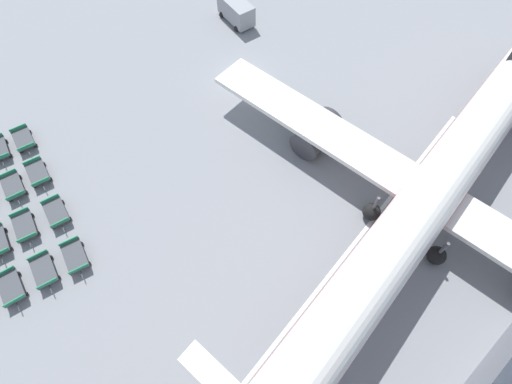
{
  "coord_description": "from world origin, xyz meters",
  "views": [
    {
      "loc": [
        23.17,
        -18.61,
        27.88
      ],
      "look_at": [
        11.37,
        -8.22,
        1.48
      ],
      "focal_mm": 28.0,
      "sensor_mm": 36.0,
      "label": 1
    }
  ],
  "objects_px": {
    "baggage_dolly_row_mid_b_col_b": "(13,186)",
    "baggage_dolly_row_mid_b_col_c": "(24,226)",
    "service_van": "(236,10)",
    "baggage_dolly_row_far_col_b": "(38,173)",
    "baggage_dolly_row_far_col_d": "(75,256)",
    "baggage_dolly_row_mid_a_col_d": "(11,288)",
    "baggage_dolly_row_far_col_a": "(23,139)",
    "baggage_dolly_row_mid_b_col_d": "(44,270)",
    "airplane": "(440,182)",
    "baggage_dolly_row_far_col_c": "(56,212)"
  },
  "relations": [
    {
      "from": "baggage_dolly_row_mid_b_col_b",
      "to": "baggage_dolly_row_far_col_a",
      "type": "relative_size",
      "value": 1.0
    },
    {
      "from": "baggage_dolly_row_far_col_c",
      "to": "baggage_dolly_row_far_col_d",
      "type": "xyz_separation_m",
      "value": [
        4.24,
        -0.66,
        0.0
      ]
    },
    {
      "from": "baggage_dolly_row_far_col_b",
      "to": "baggage_dolly_row_far_col_d",
      "type": "bearing_deg",
      "value": -8.15
    },
    {
      "from": "baggage_dolly_row_mid_b_col_b",
      "to": "baggage_dolly_row_mid_b_col_c",
      "type": "xyz_separation_m",
      "value": [
        4.01,
        -0.86,
        0.0
      ]
    },
    {
      "from": "baggage_dolly_row_far_col_b",
      "to": "baggage_dolly_row_far_col_c",
      "type": "bearing_deg",
      "value": -7.42
    },
    {
      "from": "airplane",
      "to": "baggage_dolly_row_mid_b_col_c",
      "type": "bearing_deg",
      "value": -127.52
    },
    {
      "from": "baggage_dolly_row_mid_b_col_c",
      "to": "baggage_dolly_row_far_col_c",
      "type": "relative_size",
      "value": 1.0
    },
    {
      "from": "airplane",
      "to": "baggage_dolly_row_mid_b_col_b",
      "type": "relative_size",
      "value": 13.96
    },
    {
      "from": "airplane",
      "to": "service_van",
      "type": "relative_size",
      "value": 10.01
    },
    {
      "from": "airplane",
      "to": "baggage_dolly_row_far_col_b",
      "type": "height_order",
      "value": "airplane"
    },
    {
      "from": "airplane",
      "to": "baggage_dolly_row_far_col_b",
      "type": "xyz_separation_m",
      "value": [
        -22.82,
        -21.7,
        -3.02
      ]
    },
    {
      "from": "service_van",
      "to": "baggage_dolly_row_mid_a_col_d",
      "type": "height_order",
      "value": "service_van"
    },
    {
      "from": "baggage_dolly_row_mid_b_col_b",
      "to": "baggage_dolly_row_mid_b_col_d",
      "type": "bearing_deg",
      "value": -9.31
    },
    {
      "from": "baggage_dolly_row_mid_b_col_b",
      "to": "baggage_dolly_row_mid_b_col_c",
      "type": "distance_m",
      "value": 4.1
    },
    {
      "from": "baggage_dolly_row_mid_a_col_d",
      "to": "baggage_dolly_row_far_col_a",
      "type": "distance_m",
      "value": 13.47
    },
    {
      "from": "baggage_dolly_row_mid_b_col_d",
      "to": "service_van",
      "type": "bearing_deg",
      "value": 114.13
    },
    {
      "from": "baggage_dolly_row_far_col_a",
      "to": "baggage_dolly_row_far_col_c",
      "type": "relative_size",
      "value": 1.0
    },
    {
      "from": "service_van",
      "to": "baggage_dolly_row_mid_a_col_d",
      "type": "xyz_separation_m",
      "value": [
        12.52,
        -31.07,
        -0.81
      ]
    },
    {
      "from": "baggage_dolly_row_far_col_b",
      "to": "baggage_dolly_row_far_col_c",
      "type": "height_order",
      "value": "same"
    },
    {
      "from": "airplane",
      "to": "baggage_dolly_row_mid_a_col_d",
      "type": "bearing_deg",
      "value": -118.74
    },
    {
      "from": "baggage_dolly_row_far_col_d",
      "to": "service_van",
      "type": "bearing_deg",
      "value": 116.73
    },
    {
      "from": "baggage_dolly_row_far_col_a",
      "to": "baggage_dolly_row_far_col_d",
      "type": "distance_m",
      "value": 12.85
    },
    {
      "from": "baggage_dolly_row_mid_b_col_b",
      "to": "baggage_dolly_row_mid_b_col_c",
      "type": "height_order",
      "value": "same"
    },
    {
      "from": "baggage_dolly_row_mid_b_col_d",
      "to": "baggage_dolly_row_far_col_a",
      "type": "distance_m",
      "value": 12.89
    },
    {
      "from": "service_van",
      "to": "baggage_dolly_row_far_col_c",
      "type": "xyz_separation_m",
      "value": [
        9.14,
        -25.9,
        -0.81
      ]
    },
    {
      "from": "baggage_dolly_row_mid_a_col_d",
      "to": "baggage_dolly_row_mid_b_col_c",
      "type": "xyz_separation_m",
      "value": [
        -3.87,
        2.8,
        0.0
      ]
    },
    {
      "from": "baggage_dolly_row_mid_b_col_d",
      "to": "baggage_dolly_row_far_col_d",
      "type": "xyz_separation_m",
      "value": [
        0.49,
        2.2,
        0.0
      ]
    },
    {
      "from": "service_van",
      "to": "baggage_dolly_row_mid_b_col_b",
      "type": "height_order",
      "value": "service_van"
    },
    {
      "from": "baggage_dolly_row_mid_b_col_d",
      "to": "baggage_dolly_row_mid_b_col_c",
      "type": "bearing_deg",
      "value": 173.35
    },
    {
      "from": "baggage_dolly_row_mid_b_col_c",
      "to": "baggage_dolly_row_mid_b_col_b",
      "type": "bearing_deg",
      "value": 167.93
    },
    {
      "from": "baggage_dolly_row_far_col_d",
      "to": "baggage_dolly_row_far_col_a",
      "type": "bearing_deg",
      "value": 171.55
    },
    {
      "from": "baggage_dolly_row_far_col_d",
      "to": "baggage_dolly_row_far_col_c",
      "type": "bearing_deg",
      "value": 171.09
    },
    {
      "from": "baggage_dolly_row_mid_b_col_c",
      "to": "baggage_dolly_row_mid_b_col_d",
      "type": "bearing_deg",
      "value": -6.65
    },
    {
      "from": "baggage_dolly_row_far_col_b",
      "to": "airplane",
      "type": "bearing_deg",
      "value": 43.56
    },
    {
      "from": "baggage_dolly_row_mid_b_col_b",
      "to": "baggage_dolly_row_mid_b_col_d",
      "type": "relative_size",
      "value": 1.0
    },
    {
      "from": "service_van",
      "to": "baggage_dolly_row_far_col_b",
      "type": "height_order",
      "value": "service_van"
    },
    {
      "from": "baggage_dolly_row_mid_b_col_d",
      "to": "baggage_dolly_row_far_col_c",
      "type": "distance_m",
      "value": 4.72
    },
    {
      "from": "airplane",
      "to": "baggage_dolly_row_far_col_c",
      "type": "distance_m",
      "value": 29.06
    },
    {
      "from": "baggage_dolly_row_mid_b_col_b",
      "to": "baggage_dolly_row_far_col_c",
      "type": "distance_m",
      "value": 4.75
    },
    {
      "from": "airplane",
      "to": "service_van",
      "type": "xyz_separation_m",
      "value": [
        -27.57,
        3.63,
        -2.2
      ]
    },
    {
      "from": "baggage_dolly_row_mid_b_col_b",
      "to": "baggage_dolly_row_mid_b_col_c",
      "type": "relative_size",
      "value": 1.0
    },
    {
      "from": "airplane",
      "to": "baggage_dolly_row_mid_b_col_b",
      "type": "xyz_separation_m",
      "value": [
        -22.93,
        -23.78,
        -3.02
      ]
    },
    {
      "from": "baggage_dolly_row_far_col_b",
      "to": "baggage_dolly_row_mid_a_col_d",
      "type": "bearing_deg",
      "value": -36.45
    },
    {
      "from": "baggage_dolly_row_mid_a_col_d",
      "to": "baggage_dolly_row_far_col_b",
      "type": "relative_size",
      "value": 1.0
    },
    {
      "from": "baggage_dolly_row_far_col_b",
      "to": "baggage_dolly_row_far_col_a",
      "type": "bearing_deg",
      "value": 170.92
    },
    {
      "from": "baggage_dolly_row_far_col_b",
      "to": "baggage_dolly_row_far_col_c",
      "type": "xyz_separation_m",
      "value": [
        4.39,
        -0.57,
        0.0
      ]
    },
    {
      "from": "baggage_dolly_row_mid_b_col_d",
      "to": "baggage_dolly_row_far_col_a",
      "type": "xyz_separation_m",
      "value": [
        -12.22,
        4.09,
        0.0
      ]
    },
    {
      "from": "service_van",
      "to": "baggage_dolly_row_mid_b_col_d",
      "type": "height_order",
      "value": "service_van"
    },
    {
      "from": "service_van",
      "to": "baggage_dolly_row_mid_b_col_d",
      "type": "bearing_deg",
      "value": -65.87
    },
    {
      "from": "baggage_dolly_row_mid_b_col_d",
      "to": "baggage_dolly_row_far_col_b",
      "type": "bearing_deg",
      "value": 157.1
    }
  ]
}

